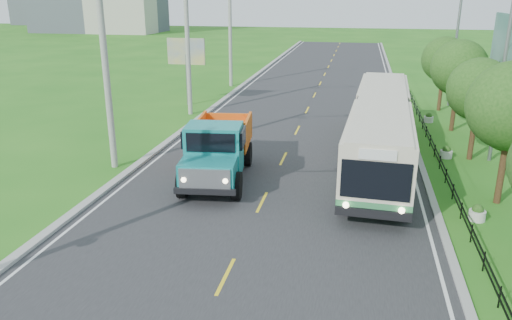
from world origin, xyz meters
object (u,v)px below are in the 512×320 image
(bus, at_px, (381,125))
(billboard_left, at_px, (186,56))
(pole_far, at_px, (231,31))
(pole_mid, at_px, (188,44))
(tree_back, at_px, (445,62))
(planter_far, at_px, (429,118))
(pole_near, at_px, (106,67))
(tree_third, at_px, (512,110))
(planter_mid, at_px, (446,153))
(tree_fourth, at_px, (479,93))
(planter_near, at_px, (477,213))
(streetlight_far, at_px, (454,42))
(tree_fifth, at_px, (459,71))
(billboard_right, at_px, (506,47))
(streetlight_mid, at_px, (500,68))
(dump_truck, at_px, (218,146))

(bus, bearing_deg, billboard_left, 144.76)
(pole_far, bearing_deg, pole_mid, -90.00)
(pole_mid, height_order, tree_back, pole_mid)
(planter_far, relative_size, bus, 0.04)
(pole_near, xyz_separation_m, pole_mid, (0.00, 12.00, 0.00))
(tree_third, bearing_deg, pole_near, 177.29)
(planter_mid, bearing_deg, tree_fourth, 6.39)
(tree_third, height_order, billboard_left, tree_third)
(planter_far, bearing_deg, planter_near, -90.00)
(planter_near, xyz_separation_m, planter_mid, (0.00, 8.00, 0.00))
(tree_back, distance_m, streetlight_far, 2.37)
(tree_fourth, xyz_separation_m, billboard_left, (-19.36, 9.86, 0.28))
(tree_fifth, xyz_separation_m, billboard_right, (2.44, -0.14, 1.49))
(tree_fourth, bearing_deg, pole_near, -164.16)
(tree_third, distance_m, planter_far, 14.40)
(pole_far, distance_m, planter_near, 32.19)
(pole_far, bearing_deg, tree_third, -53.91)
(pole_near, bearing_deg, streetlight_mid, 14.81)
(pole_mid, height_order, billboard_right, pole_mid)
(streetlight_mid, bearing_deg, planter_mid, -180.00)
(pole_far, distance_m, streetlight_mid, 26.80)
(streetlight_mid, relative_size, billboard_right, 1.24)
(tree_back, bearing_deg, pole_mid, -164.16)
(pole_far, xyz_separation_m, tree_back, (18.12, -6.86, -1.44))
(planter_mid, bearing_deg, tree_fifth, 78.44)
(streetlight_mid, relative_size, billboard_left, 1.74)
(tree_fifth, xyz_separation_m, planter_far, (-1.26, 1.86, -3.57))
(pole_mid, xyz_separation_m, tree_third, (18.12, -12.86, -1.11))
(tree_fifth, bearing_deg, planter_near, -95.08)
(pole_far, height_order, streetlight_mid, pole_far)
(tree_fourth, bearing_deg, streetlight_mid, -10.15)
(tree_fifth, relative_size, streetlight_far, 0.64)
(pole_mid, height_order, tree_fourth, pole_mid)
(pole_mid, distance_m, planter_near, 23.08)
(pole_near, xyz_separation_m, billboard_right, (20.56, 11.00, 0.25))
(planter_far, distance_m, billboard_left, 18.56)
(tree_fourth, xyz_separation_m, dump_truck, (-12.45, -5.76, -1.94))
(streetlight_mid, xyz_separation_m, billboard_left, (-20.14, 10.00, -1.04))
(tree_fifth, height_order, planter_near, tree_fifth)
(pole_far, bearing_deg, billboard_right, -32.30)
(planter_near, distance_m, planter_far, 16.00)
(tree_fourth, relative_size, planter_mid, 8.06)
(pole_near, height_order, tree_fourth, pole_near)
(pole_mid, relative_size, tree_fourth, 1.85)
(streetlight_mid, bearing_deg, tree_fourth, 169.85)
(planter_far, bearing_deg, tree_fourth, -80.92)
(pole_near, relative_size, pole_far, 1.00)
(tree_fifth, distance_m, planter_far, 4.21)
(tree_third, distance_m, planter_mid, 7.04)
(pole_mid, height_order, tree_fifth, pole_mid)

